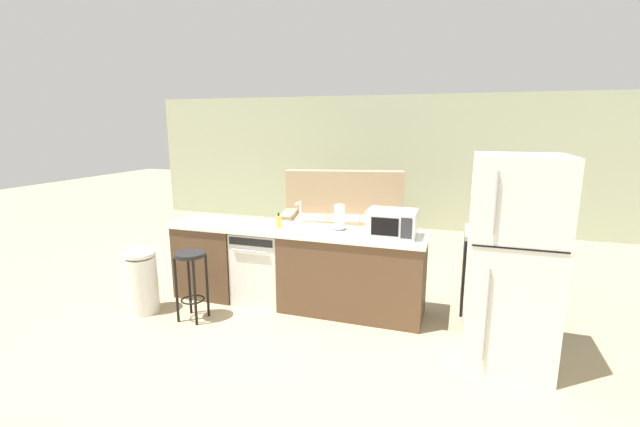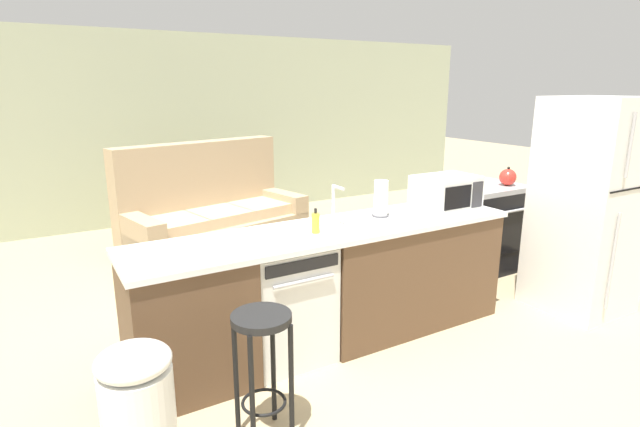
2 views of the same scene
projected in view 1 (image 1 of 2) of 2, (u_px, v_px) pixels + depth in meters
The scene contains 14 objects.
ground_plane at pixel (283, 302), 5.03m from camera, with size 24.00×24.00×0.00m, color tan.
wall_back at pixel (379, 162), 8.57m from camera, with size 10.00×0.06×2.60m.
kitchen_counter at pixel (302, 270), 4.87m from camera, with size 2.94×0.66×0.90m.
dishwasher at pixel (263, 265), 5.02m from camera, with size 0.58×0.61×0.84m.
stove_range at pixel (498, 272), 4.71m from camera, with size 0.76×0.68×0.90m.
refrigerator at pixel (512, 262), 3.60m from camera, with size 0.72×0.73×1.81m.
microwave at pixel (392, 223), 4.43m from camera, with size 0.50×0.37×0.28m.
sink_faucet at pixel (300, 216), 4.80m from camera, with size 0.07×0.18×0.30m.
paper_towel_roll at pixel (339, 218), 4.70m from camera, with size 0.14×0.14×0.28m.
soap_bottle at pixel (279, 222), 4.78m from camera, with size 0.06×0.06×0.18m.
kettle at pixel (521, 228), 4.44m from camera, with size 0.21×0.17×0.19m.
bar_stool at pixel (191, 271), 4.47m from camera, with size 0.32×0.32×0.74m.
trash_bin at pixel (142, 279), 4.70m from camera, with size 0.35×0.35×0.74m.
couch at pixel (344, 224), 7.22m from camera, with size 2.15×1.31×1.27m.
Camera 1 is at (1.90, -4.33, 2.05)m, focal length 24.00 mm.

